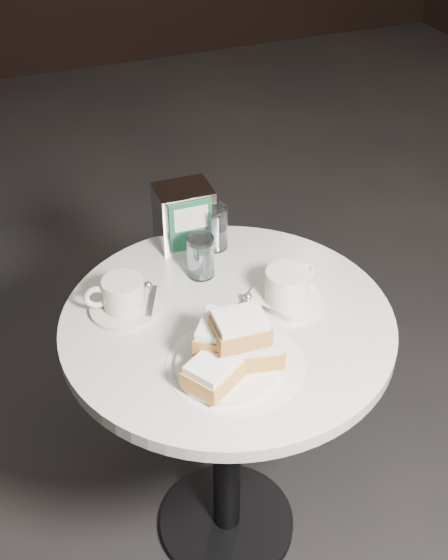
% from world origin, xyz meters
% --- Properties ---
extents(ground, '(7.00, 7.00, 0.00)m').
position_xyz_m(ground, '(0.00, 0.00, 0.00)').
color(ground, black).
rests_on(ground, ground).
extents(cafe_table, '(0.70, 0.70, 0.74)m').
position_xyz_m(cafe_table, '(0.00, 0.00, 0.55)').
color(cafe_table, black).
rests_on(cafe_table, ground).
extents(sugar_spill, '(0.35, 0.35, 0.00)m').
position_xyz_m(sugar_spill, '(-0.04, -0.13, 0.75)').
color(sugar_spill, white).
rests_on(sugar_spill, cafe_table).
extents(beignet_plate, '(0.24, 0.24, 0.13)m').
position_xyz_m(beignet_plate, '(-0.05, -0.14, 0.79)').
color(beignet_plate, white).
rests_on(beignet_plate, cafe_table).
extents(coffee_cup_left, '(0.17, 0.17, 0.08)m').
position_xyz_m(coffee_cup_left, '(-0.19, 0.10, 0.78)').
color(coffee_cup_left, beige).
rests_on(coffee_cup_left, cafe_table).
extents(coffee_cup_right, '(0.21, 0.21, 0.08)m').
position_xyz_m(coffee_cup_right, '(0.14, 0.00, 0.78)').
color(coffee_cup_right, white).
rests_on(coffee_cup_right, cafe_table).
extents(water_glass_left, '(0.08, 0.08, 0.10)m').
position_xyz_m(water_glass_left, '(0.00, 0.16, 0.79)').
color(water_glass_left, silver).
rests_on(water_glass_left, cafe_table).
extents(water_glass_right, '(0.07, 0.07, 0.11)m').
position_xyz_m(water_glass_right, '(0.07, 0.26, 0.80)').
color(water_glass_right, silver).
rests_on(water_glass_right, cafe_table).
extents(napkin_dispenser, '(0.13, 0.11, 0.15)m').
position_xyz_m(napkin_dispenser, '(0.01, 0.30, 0.82)').
color(napkin_dispenser, white).
rests_on(napkin_dispenser, cafe_table).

